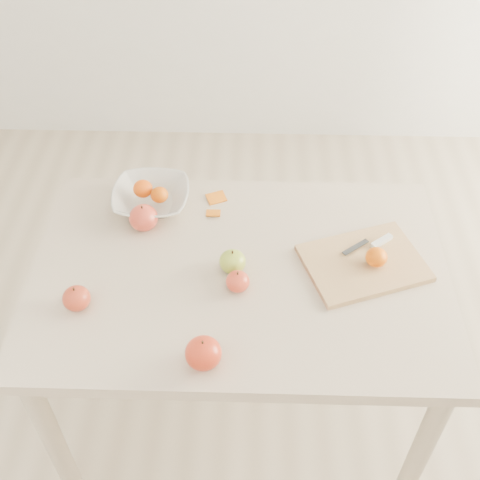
{
  "coord_description": "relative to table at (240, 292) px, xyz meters",
  "views": [
    {
      "loc": [
        0.03,
        -1.16,
        2.03
      ],
      "look_at": [
        0.0,
        0.05,
        0.82
      ],
      "focal_mm": 45.0,
      "sensor_mm": 36.0,
      "label": 1
    }
  ],
  "objects": [
    {
      "name": "orange_peel_a",
      "position": [
        -0.08,
        0.3,
        0.1
      ],
      "size": [
        0.07,
        0.06,
        0.01
      ],
      "primitive_type": "cube",
      "rotation": [
        0.21,
        0.0,
        0.41
      ],
      "color": "orange",
      "rests_on": "table"
    },
    {
      "name": "apple_red_d",
      "position": [
        -0.43,
        -0.15,
        0.13
      ],
      "size": [
        0.08,
        0.08,
        0.07
      ],
      "primitive_type": "ellipsoid",
      "color": "maroon",
      "rests_on": "table"
    },
    {
      "name": "apple_red_e",
      "position": [
        -0.0,
        -0.07,
        0.13
      ],
      "size": [
        0.07,
        0.07,
        0.06
      ],
      "primitive_type": "ellipsoid",
      "color": "#A11E1B",
      "rests_on": "table"
    },
    {
      "name": "apple_green",
      "position": [
        -0.02,
        -0.0,
        0.13
      ],
      "size": [
        0.08,
        0.08,
        0.07
      ],
      "primitive_type": "ellipsoid",
      "color": "olive",
      "rests_on": "table"
    },
    {
      "name": "cutting_board",
      "position": [
        0.36,
        0.03,
        0.11
      ],
      "size": [
        0.39,
        0.34,
        0.02
      ],
      "primitive_type": "cube",
      "rotation": [
        0.0,
        0.0,
        0.34
      ],
      "color": "tan",
      "rests_on": "table"
    },
    {
      "name": "apple_red_c",
      "position": [
        -0.08,
        -0.32,
        0.14
      ],
      "size": [
        0.09,
        0.09,
        0.08
      ],
      "primitive_type": "ellipsoid",
      "color": "#9D0807",
      "rests_on": "table"
    },
    {
      "name": "table",
      "position": [
        0.0,
        0.0,
        0.0
      ],
      "size": [
        1.2,
        0.8,
        0.75
      ],
      "color": "#C5B195",
      "rests_on": "ground"
    },
    {
      "name": "ground",
      "position": [
        0.0,
        0.0,
        -0.65
      ],
      "size": [
        3.5,
        3.5,
        0.0
      ],
      "primitive_type": "plane",
      "color": "#C6B293",
      "rests_on": "ground"
    },
    {
      "name": "board_tangerine",
      "position": [
        0.39,
        0.02,
        0.14
      ],
      "size": [
        0.06,
        0.06,
        0.05
      ],
      "primitive_type": "ellipsoid",
      "color": "#E06407",
      "rests_on": "cutting_board"
    },
    {
      "name": "bowl_tangerine_near",
      "position": [
        -0.31,
        0.28,
        0.16
      ],
      "size": [
        0.06,
        0.06,
        0.05
      ],
      "primitive_type": "ellipsoid",
      "color": "#E95F08",
      "rests_on": "fruit_bowl"
    },
    {
      "name": "apple_red_a",
      "position": [
        -0.3,
        0.17,
        0.14
      ],
      "size": [
        0.09,
        0.09,
        0.08
      ],
      "primitive_type": "ellipsoid",
      "color": "#A41B20",
      "rests_on": "table"
    },
    {
      "name": "bowl_tangerine_far",
      "position": [
        -0.26,
        0.26,
        0.15
      ],
      "size": [
        0.06,
        0.06,
        0.05
      ],
      "primitive_type": "ellipsoid",
      "color": "#C86207",
      "rests_on": "fruit_bowl"
    },
    {
      "name": "paring_knife",
      "position": [
        0.4,
        0.1,
        0.12
      ],
      "size": [
        0.16,
        0.09,
        0.01
      ],
      "color": "white",
      "rests_on": "cutting_board"
    },
    {
      "name": "orange_peel_b",
      "position": [
        -0.09,
        0.23,
        0.1
      ],
      "size": [
        0.05,
        0.04,
        0.01
      ],
      "primitive_type": "cube",
      "rotation": [
        -0.14,
        0.0,
        0.0
      ],
      "color": "#D0650E",
      "rests_on": "table"
    },
    {
      "name": "fruit_bowl",
      "position": [
        -0.29,
        0.27,
        0.13
      ],
      "size": [
        0.24,
        0.24,
        0.06
      ],
      "primitive_type": "imported",
      "color": "silver",
      "rests_on": "table"
    }
  ]
}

